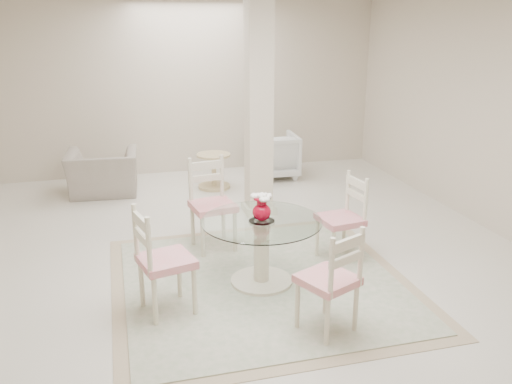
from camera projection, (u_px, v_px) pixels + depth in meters
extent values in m
plane|color=silver|center=(245.00, 257.00, 5.69)|extent=(7.00, 7.00, 0.00)
cube|color=beige|center=(191.00, 87.00, 8.49)|extent=(6.00, 0.02, 2.70)
cube|color=beige|center=(461.00, 311.00, 2.06)|extent=(6.00, 0.02, 2.70)
cube|color=beige|center=(506.00, 117.00, 6.01)|extent=(0.02, 7.00, 2.70)
cube|color=beige|center=(259.00, 108.00, 6.59)|extent=(0.30, 0.30, 2.70)
cube|color=tan|center=(261.00, 283.00, 5.14)|extent=(2.76, 2.76, 0.01)
cube|color=beige|center=(261.00, 282.00, 5.14)|extent=(2.53, 2.53, 0.01)
cylinder|color=beige|center=(261.00, 281.00, 5.14)|extent=(0.58, 0.58, 0.04)
cylinder|color=beige|center=(262.00, 251.00, 5.04)|extent=(0.15, 0.15, 0.60)
cylinder|color=beige|center=(262.00, 223.00, 4.95)|extent=(0.24, 0.24, 0.02)
cylinder|color=white|center=(262.00, 221.00, 4.95)|extent=(1.11, 1.11, 0.01)
ellipsoid|color=#A4051C|center=(262.00, 212.00, 4.92)|extent=(0.17, 0.17, 0.16)
cylinder|color=#A4051C|center=(262.00, 202.00, 4.89)|extent=(0.09, 0.09, 0.05)
cylinder|color=#A4051C|center=(262.00, 198.00, 4.88)|extent=(0.15, 0.15, 0.02)
ellipsoid|color=white|center=(262.00, 196.00, 4.87)|extent=(0.10, 0.10, 0.04)
ellipsoid|color=white|center=(267.00, 196.00, 4.91)|extent=(0.10, 0.10, 0.04)
ellipsoid|color=white|center=(256.00, 196.00, 4.89)|extent=(0.10, 0.10, 0.04)
ellipsoid|color=white|center=(264.00, 199.00, 4.83)|extent=(0.10, 0.10, 0.04)
cylinder|color=#ECE4C2|center=(317.00, 238.00, 5.65)|extent=(0.04, 0.04, 0.42)
cylinder|color=#ECE4C2|center=(333.00, 250.00, 5.36)|extent=(0.04, 0.04, 0.42)
cylinder|color=#ECE4C2|center=(344.00, 234.00, 5.77)|extent=(0.04, 0.04, 0.42)
cylinder|color=#ECE4C2|center=(361.00, 245.00, 5.48)|extent=(0.04, 0.04, 0.42)
cube|color=red|center=(340.00, 220.00, 5.49)|extent=(0.45, 0.45, 0.06)
cube|color=#ECE4C2|center=(357.00, 189.00, 5.46)|extent=(0.09, 0.37, 0.49)
cylinder|color=beige|center=(203.00, 238.00, 5.61)|extent=(0.04, 0.04, 0.46)
cylinder|color=beige|center=(235.00, 233.00, 5.75)|extent=(0.04, 0.04, 0.46)
cylinder|color=beige|center=(193.00, 226.00, 5.92)|extent=(0.04, 0.04, 0.46)
cylinder|color=beige|center=(223.00, 221.00, 6.06)|extent=(0.04, 0.04, 0.46)
cube|color=red|center=(213.00, 206.00, 5.75)|extent=(0.50, 0.50, 0.07)
cube|color=beige|center=(206.00, 172.00, 5.82)|extent=(0.40, 0.10, 0.54)
cylinder|color=beige|center=(194.00, 292.00, 4.53)|extent=(0.04, 0.04, 0.44)
cylinder|color=beige|center=(179.00, 276.00, 4.81)|extent=(0.04, 0.04, 0.44)
cylinder|color=beige|center=(155.00, 302.00, 4.37)|extent=(0.04, 0.04, 0.44)
cylinder|color=beige|center=(142.00, 284.00, 4.66)|extent=(0.04, 0.04, 0.44)
cube|color=#B51324|center=(166.00, 261.00, 4.51)|extent=(0.51, 0.51, 0.07)
cube|color=beige|center=(141.00, 229.00, 4.33)|extent=(0.13, 0.38, 0.52)
cylinder|color=beige|center=(326.00, 293.00, 4.54)|extent=(0.04, 0.04, 0.42)
cylinder|color=beige|center=(297.00, 305.00, 4.34)|extent=(0.04, 0.04, 0.42)
cylinder|color=beige|center=(356.00, 308.00, 4.30)|extent=(0.04, 0.04, 0.42)
cylinder|color=beige|center=(327.00, 322.00, 4.10)|extent=(0.04, 0.04, 0.42)
cube|color=#B5131B|center=(328.00, 280.00, 4.24)|extent=(0.53, 0.53, 0.06)
cube|color=beige|center=(347.00, 252.00, 4.02)|extent=(0.35, 0.19, 0.49)
imported|color=gray|center=(103.00, 173.00, 7.64)|extent=(1.01, 0.90, 0.62)
imported|color=silver|center=(272.00, 155.00, 8.46)|extent=(0.77, 0.79, 0.69)
cylinder|color=#D2B681|center=(214.00, 186.00, 8.00)|extent=(0.47, 0.47, 0.04)
cylinder|color=#D2B681|center=(214.00, 171.00, 7.93)|extent=(0.07, 0.07, 0.45)
cylinder|color=#D2B681|center=(213.00, 155.00, 7.86)|extent=(0.49, 0.49, 0.03)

